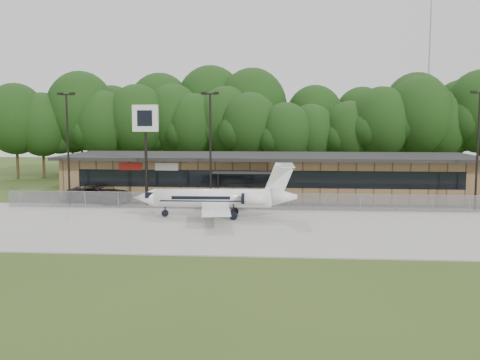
# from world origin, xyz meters

# --- Properties ---
(ground) EXTENTS (160.00, 160.00, 0.00)m
(ground) POSITION_xyz_m (0.00, 0.00, 0.00)
(ground) COLOR #354C1B
(ground) RESTS_ON ground
(apron) EXTENTS (64.00, 18.00, 0.08)m
(apron) POSITION_xyz_m (0.00, 8.00, 0.04)
(apron) COLOR #9E9B93
(apron) RESTS_ON ground
(parking_lot) EXTENTS (50.00, 9.00, 0.06)m
(parking_lot) POSITION_xyz_m (0.00, 19.50, 0.03)
(parking_lot) COLOR #383835
(parking_lot) RESTS_ON ground
(terminal) EXTENTS (41.00, 11.65, 4.30)m
(terminal) POSITION_xyz_m (-0.00, 23.94, 2.18)
(terminal) COLOR olive
(terminal) RESTS_ON ground
(fence) EXTENTS (46.00, 0.04, 1.52)m
(fence) POSITION_xyz_m (0.00, 15.00, 0.78)
(fence) COLOR gray
(fence) RESTS_ON ground
(treeline) EXTENTS (72.00, 12.00, 15.00)m
(treeline) POSITION_xyz_m (0.00, 42.00, 7.50)
(treeline) COLOR #123310
(treeline) RESTS_ON ground
(radio_mast) EXTENTS (0.20, 0.20, 25.00)m
(radio_mast) POSITION_xyz_m (22.00, 48.00, 12.50)
(radio_mast) COLOR gray
(radio_mast) RESTS_ON ground
(light_pole_left) EXTENTS (1.55, 0.30, 10.23)m
(light_pole_left) POSITION_xyz_m (-18.00, 16.50, 5.98)
(light_pole_left) COLOR black
(light_pole_left) RESTS_ON ground
(light_pole_mid) EXTENTS (1.55, 0.30, 10.23)m
(light_pole_mid) POSITION_xyz_m (-5.00, 16.50, 5.98)
(light_pole_mid) COLOR black
(light_pole_mid) RESTS_ON ground
(light_pole_right) EXTENTS (1.55, 0.30, 10.23)m
(light_pole_right) POSITION_xyz_m (18.00, 16.50, 5.98)
(light_pole_right) COLOR black
(light_pole_right) RESTS_ON ground
(business_jet) EXTENTS (13.08, 11.63, 4.41)m
(business_jet) POSITION_xyz_m (-3.58, 10.96, 1.58)
(business_jet) COLOR white
(business_jet) RESTS_ON ground
(suv) EXTENTS (7.07, 5.15, 1.79)m
(suv) POSITION_xyz_m (-15.73, 18.14, 0.89)
(suv) COLOR #343437
(suv) RESTS_ON ground
(pole_sign) EXTENTS (2.41, 0.55, 9.13)m
(pole_sign) POSITION_xyz_m (-10.91, 16.79, 6.99)
(pole_sign) COLOR black
(pole_sign) RESTS_ON ground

